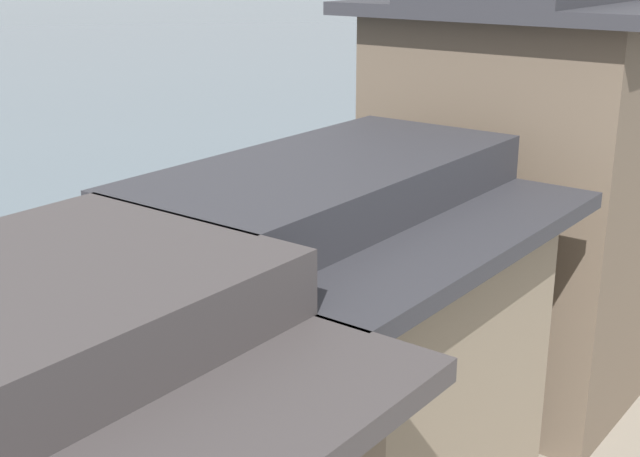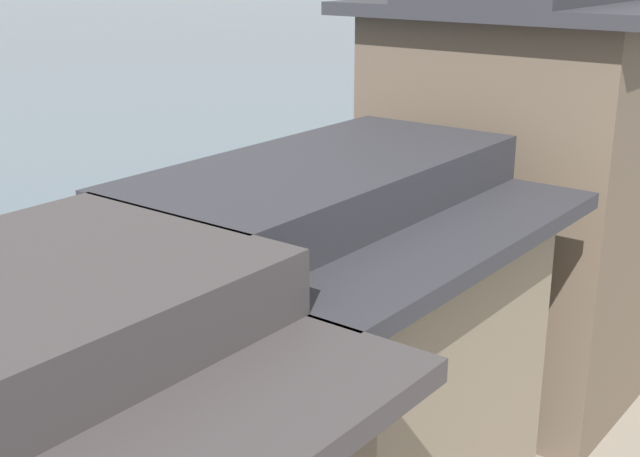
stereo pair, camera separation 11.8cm
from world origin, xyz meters
TOP-DOWN VIEW (x-y plane):
  - boat_moored_nearest at (2.69, 21.06)m, footprint 5.38×2.60m
  - boat_moored_third at (4.29, 25.70)m, footprint 1.19×3.56m
  - boat_midriver_drifting at (4.01, 13.22)m, footprint 1.81×4.60m
  - boat_midriver_upstream at (4.65, 41.50)m, footprint 1.15×4.22m
  - house_waterfront_second at (10.09, 10.60)m, footprint 5.95×6.30m
  - house_waterfront_tall at (10.22, 18.43)m, footprint 6.21×8.39m
  - mooring_post_dock_mid at (6.50, 14.93)m, footprint 0.20×0.20m

SIDE VIEW (x-z plane):
  - boat_midriver_drifting at x=4.01m, z-range -0.10..0.49m
  - boat_moored_nearest at x=2.69m, z-range -0.12..0.56m
  - boat_midriver_upstream at x=4.65m, z-range -0.10..0.58m
  - boat_moored_third at x=4.29m, z-range -0.09..0.71m
  - mooring_post_dock_mid at x=6.50m, z-range 0.64..1.64m
  - house_waterfront_second at x=10.09m, z-range 0.58..6.72m
  - house_waterfront_tall at x=10.22m, z-range 0.56..9.30m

